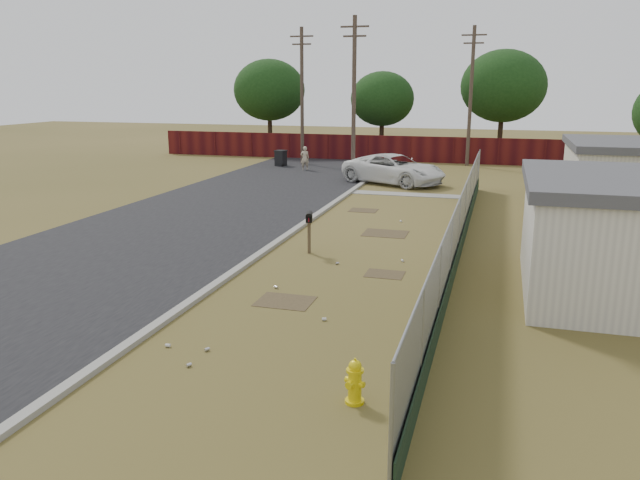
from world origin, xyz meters
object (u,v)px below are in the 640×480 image
(fire_hydrant, at_px, (355,382))
(pickup_truck, at_px, (394,169))
(pedestrian, at_px, (305,158))
(trash_bin, at_px, (281,158))
(mailbox, at_px, (309,221))

(fire_hydrant, relative_size, pickup_truck, 0.14)
(pedestrian, distance_m, trash_bin, 2.65)
(fire_hydrant, xyz_separation_m, mailbox, (-3.65, 9.17, 0.69))
(mailbox, bearing_deg, trash_bin, 112.08)
(fire_hydrant, height_order, pedestrian, pedestrian)
(pickup_truck, height_order, pedestrian, pickup_truck)
(mailbox, xyz_separation_m, pedestrian, (-6.21, 19.13, -0.32))
(fire_hydrant, relative_size, mailbox, 0.61)
(pedestrian, bearing_deg, pickup_truck, 128.14)
(pedestrian, bearing_deg, fire_hydrant, 88.82)
(fire_hydrant, relative_size, trash_bin, 0.79)
(pickup_truck, bearing_deg, mailbox, -155.41)
(fire_hydrant, bearing_deg, pedestrian, 109.20)
(fire_hydrant, height_order, trash_bin, trash_bin)
(mailbox, height_order, trash_bin, mailbox)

